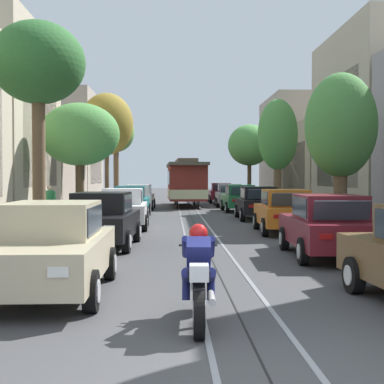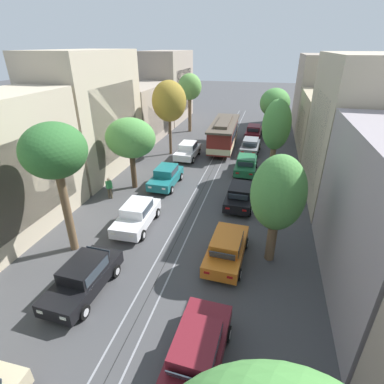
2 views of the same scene
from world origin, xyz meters
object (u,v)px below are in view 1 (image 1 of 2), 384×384
motorcycle_with_rider (199,277)px  street_tree_kerb_right_mid (278,136)px  parked_car_grey_sixth_right (229,195)px  street_tree_kerb_right_fourth (249,145)px  parked_car_white_mid_left (123,208)px  parked_car_beige_near_left (51,248)px  parked_car_black_fourth_right (258,203)px  parked_car_white_fifth_left (139,197)px  parked_car_maroon_far_right (221,193)px  cable_car_trolley (186,183)px  parked_car_green_fifth_right (240,198)px  street_tree_kerb_left_fourth (107,124)px  street_tree_kerb_right_second (341,127)px  pedestrian_on_left_pavement (49,201)px  street_tree_kerb_left_far (116,134)px  parked_car_orange_mid_right (285,211)px  street_tree_kerb_left_mid (80,135)px  parked_car_maroon_second_right (328,226)px  parked_car_black_second_left (102,219)px  street_tree_kerb_left_second (38,66)px

motorcycle_with_rider → street_tree_kerb_right_mid: bearing=76.8°
parked_car_grey_sixth_right → street_tree_kerb_right_fourth: street_tree_kerb_right_fourth is taller
parked_car_grey_sixth_right → parked_car_white_mid_left: bearing=-109.9°
street_tree_kerb_right_fourth → parked_car_beige_near_left: bearing=-103.6°
parked_car_black_fourth_right → street_tree_kerb_right_fourth: (1.92, 16.73, 3.73)m
parked_car_white_fifth_left → street_tree_kerb_right_fourth: (8.15, 7.99, 3.73)m
parked_car_white_fifth_left → parked_car_grey_sixth_right: (6.08, 3.17, 0.00)m
parked_car_beige_near_left → parked_car_maroon_far_right: size_ratio=1.00×
street_tree_kerb_right_fourth → parked_car_maroon_far_right: bearing=150.7°
cable_car_trolley → parked_car_maroon_far_right: bearing=62.5°
parked_car_black_fourth_right → street_tree_kerb_right_fourth: bearing=83.5°
parked_car_green_fifth_right → street_tree_kerb_left_fourth: street_tree_kerb_left_fourth is taller
parked_car_white_mid_left → parked_car_grey_sixth_right: 17.39m
street_tree_kerb_right_second → pedestrian_on_left_pavement: 12.96m
street_tree_kerb_left_far → parked_car_orange_mid_right: bearing=-71.2°
parked_car_green_fifth_right → street_tree_kerb_left_fourth: (-8.21, 3.30, 4.64)m
parked_car_maroon_far_right → street_tree_kerb_left_mid: bearing=-116.4°
parked_car_maroon_second_right → parked_car_green_fifth_right: same height
street_tree_kerb_left_mid → parked_car_white_mid_left: bearing=-64.2°
parked_car_black_second_left → street_tree_kerb_left_far: bearing=94.9°
parked_car_maroon_second_right → parked_car_grey_sixth_right: 24.54m
motorcycle_with_rider → street_tree_kerb_left_far: bearing=97.4°
parked_car_white_mid_left → street_tree_kerb_left_fourth: street_tree_kerb_left_fourth is taller
parked_car_black_second_left → parked_car_orange_mid_right: same height
parked_car_beige_near_left → parked_car_maroon_second_right: bearing=34.8°
parked_car_maroon_second_right → parked_car_orange_mid_right: size_ratio=1.00×
parked_car_white_fifth_left → parked_car_maroon_far_right: bearing=56.7°
street_tree_kerb_right_second → motorcycle_with_rider: street_tree_kerb_right_second is taller
parked_car_black_second_left → parked_car_grey_sixth_right: (6.01, 22.23, 0.00)m
parked_car_white_fifth_left → street_tree_kerb_right_fourth: 12.01m
parked_car_green_fifth_right → pedestrian_on_left_pavement: (-9.50, -7.64, 0.15)m
parked_car_beige_near_left → parked_car_black_fourth_right: (6.21, 16.82, 0.00)m
parked_car_orange_mid_right → parked_car_beige_near_left: bearing=-120.8°
parked_car_black_fourth_right → motorcycle_with_rider: size_ratio=2.21×
parked_car_white_fifth_left → parked_car_black_second_left: bearing=-89.8°
street_tree_kerb_right_mid → parked_car_white_mid_left: bearing=-127.8°
parked_car_grey_sixth_right → motorcycle_with_rider: bearing=-96.7°
parked_car_black_second_left → pedestrian_on_left_pavement: (-3.46, 8.92, 0.15)m
street_tree_kerb_left_second → street_tree_kerb_right_second: bearing=9.6°
street_tree_kerb_right_fourth → pedestrian_on_left_pavement: (-11.54, -18.13, -3.59)m
parked_car_black_second_left → street_tree_kerb_right_mid: 18.71m
parked_car_black_fourth_right → street_tree_kerb_right_second: 6.89m
parked_car_black_fourth_right → pedestrian_on_left_pavement: 9.72m
parked_car_black_second_left → parked_car_white_mid_left: (0.10, 5.87, 0.00)m
cable_car_trolley → street_tree_kerb_left_fourth: bearing=-152.4°
street_tree_kerb_right_mid → parked_car_white_fifth_left: bearing=162.2°
parked_car_black_fourth_right → street_tree_kerb_left_second: size_ratio=0.61×
parked_car_white_mid_left → street_tree_kerb_left_far: 24.06m
parked_car_orange_mid_right → motorcycle_with_rider: 12.99m
parked_car_maroon_far_right → street_tree_kerb_left_far: street_tree_kerb_left_far is taller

